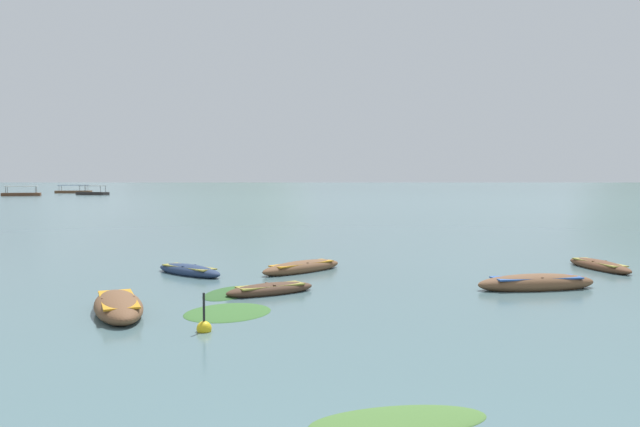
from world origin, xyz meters
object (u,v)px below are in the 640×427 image
(rowboat_0, at_px, (536,283))
(rowboat_5, at_px, (302,267))
(ferry_2, at_px, (93,193))
(rowboat_3, at_px, (189,270))
(mooring_buoy, at_px, (204,328))
(rowboat_1, at_px, (118,306))
(rowboat_4, at_px, (599,265))
(rowboat_2, at_px, (270,289))
(ferry_1, at_px, (74,192))
(ferry_0, at_px, (21,194))

(rowboat_0, distance_m, rowboat_5, 9.20)
(ferry_2, bearing_deg, rowboat_0, -63.60)
(rowboat_0, bearing_deg, ferry_2, 116.40)
(rowboat_3, xyz_separation_m, mooring_buoy, (2.45, -9.27, -0.06))
(rowboat_1, distance_m, ferry_2, 149.62)
(rowboat_3, bearing_deg, mooring_buoy, -75.17)
(rowboat_5, distance_m, ferry_2, 144.09)
(rowboat_1, bearing_deg, ferry_2, 111.18)
(rowboat_1, xyz_separation_m, mooring_buoy, (2.84, -2.03, -0.11))
(rowboat_1, height_order, rowboat_3, rowboat_1)
(ferry_2, bearing_deg, rowboat_1, -68.82)
(rowboat_4, distance_m, rowboat_5, 12.63)
(rowboat_2, bearing_deg, ferry_1, 114.47)
(ferry_0, distance_m, mooring_buoy, 149.11)
(rowboat_1, distance_m, rowboat_3, 7.24)
(rowboat_0, distance_m, rowboat_4, 6.46)
(rowboat_0, height_order, ferry_1, ferry_1)
(ferry_0, bearing_deg, mooring_buoy, -61.89)
(rowboat_5, relative_size, ferry_0, 0.41)
(rowboat_0, bearing_deg, rowboat_4, 48.29)
(ferry_0, bearing_deg, rowboat_5, -59.24)
(ferry_2, bearing_deg, rowboat_3, -67.63)
(rowboat_2, relative_size, ferry_2, 0.37)
(rowboat_2, bearing_deg, rowboat_3, 131.36)
(rowboat_3, bearing_deg, rowboat_1, -93.08)
(rowboat_2, relative_size, rowboat_3, 0.92)
(rowboat_5, bearing_deg, mooring_buoy, -101.50)
(rowboat_2, distance_m, ferry_0, 145.19)
(ferry_2, bearing_deg, mooring_buoy, -68.11)
(rowboat_3, bearing_deg, rowboat_4, 5.53)
(rowboat_2, xyz_separation_m, mooring_buoy, (-1.19, -5.12, -0.04))
(rowboat_4, bearing_deg, rowboat_1, -153.07)
(rowboat_4, bearing_deg, rowboat_3, -174.47)
(rowboat_2, relative_size, rowboat_5, 0.85)
(rowboat_1, xyz_separation_m, ferry_1, (-67.84, 161.04, 0.23))
(rowboat_1, bearing_deg, rowboat_3, 86.92)
(rowboat_1, relative_size, rowboat_2, 1.33)
(rowboat_3, distance_m, rowboat_5, 4.57)
(rowboat_1, relative_size, ferry_1, 0.42)
(rowboat_2, distance_m, ferry_1, 173.53)
(rowboat_1, relative_size, mooring_buoy, 3.90)
(rowboat_2, bearing_deg, rowboat_5, 80.17)
(ferry_1, height_order, ferry_2, same)
(rowboat_4, relative_size, ferry_2, 0.47)
(rowboat_1, xyz_separation_m, rowboat_3, (0.39, 7.23, -0.05))
(ferry_0, bearing_deg, ferry_1, 90.80)
(ferry_1, bearing_deg, mooring_buoy, -66.56)
(rowboat_2, xyz_separation_m, rowboat_3, (-3.65, 4.14, 0.02))
(rowboat_5, height_order, mooring_buoy, mooring_buoy)
(rowboat_1, bearing_deg, rowboat_2, 37.44)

